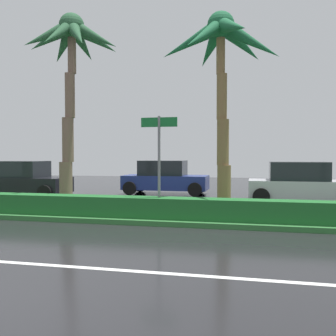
% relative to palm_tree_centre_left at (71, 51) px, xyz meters
% --- Properties ---
extents(ground_plane, '(90.00, 42.00, 0.10)m').
position_rel_palm_tree_centre_left_xyz_m(ground_plane, '(3.16, 0.49, -5.79)').
color(ground_plane, black).
extents(near_lane_divider_stripe, '(81.00, 0.14, 0.01)m').
position_rel_palm_tree_centre_left_xyz_m(near_lane_divider_stripe, '(3.16, -6.51, -5.74)').
color(near_lane_divider_stripe, white).
rests_on(near_lane_divider_stripe, ground_plane).
extents(median_strip, '(85.50, 4.00, 0.15)m').
position_rel_palm_tree_centre_left_xyz_m(median_strip, '(3.16, -0.51, -5.66)').
color(median_strip, '#2D6B33').
rests_on(median_strip, ground_plane).
extents(median_hedge, '(76.50, 0.70, 0.60)m').
position_rel_palm_tree_centre_left_xyz_m(median_hedge, '(3.16, -1.91, -5.29)').
color(median_hedge, '#1E6028').
rests_on(median_hedge, median_strip).
extents(palm_tree_centre_left, '(3.63, 3.51, 6.94)m').
position_rel_palm_tree_centre_left_xyz_m(palm_tree_centre_left, '(0.00, 0.00, 0.00)').
color(palm_tree_centre_left, '#785C4C').
rests_on(palm_tree_centre_left, median_strip).
extents(palm_tree_centre, '(4.20, 4.15, 6.60)m').
position_rel_palm_tree_centre_left_xyz_m(palm_tree_centre, '(5.39, 0.09, -0.32)').
color(palm_tree_centre, brown).
rests_on(palm_tree_centre, median_strip).
extents(street_name_sign, '(1.10, 0.08, 3.00)m').
position_rel_palm_tree_centre_left_xyz_m(street_name_sign, '(3.72, -1.74, -3.66)').
color(street_name_sign, slate).
rests_on(street_name_sign, median_strip).
extents(car_in_traffic_leading, '(4.30, 2.02, 1.72)m').
position_rel_palm_tree_centre_left_xyz_m(car_in_traffic_leading, '(-4.18, 3.21, -4.91)').
color(car_in_traffic_leading, black).
rests_on(car_in_traffic_leading, ground_plane).
extents(car_in_traffic_second, '(4.30, 2.02, 1.72)m').
position_rel_palm_tree_centre_left_xyz_m(car_in_traffic_second, '(2.01, 6.24, -4.91)').
color(car_in_traffic_second, navy).
rests_on(car_in_traffic_second, ground_plane).
extents(car_in_traffic_third, '(4.30, 2.02, 1.72)m').
position_rel_palm_tree_centre_left_xyz_m(car_in_traffic_third, '(8.36, 3.73, -4.91)').
color(car_in_traffic_third, silver).
rests_on(car_in_traffic_third, ground_plane).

